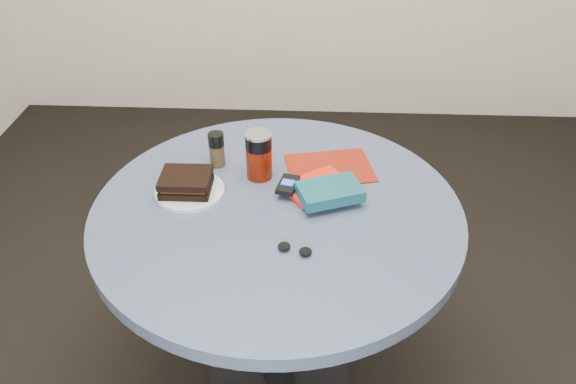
{
  "coord_description": "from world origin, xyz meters",
  "views": [
    {
      "loc": [
        0.09,
        -1.2,
        1.67
      ],
      "look_at": [
        0.03,
        0.0,
        0.8
      ],
      "focal_mm": 35.0,
      "sensor_mm": 36.0,
      "label": 1
    }
  ],
  "objects_px": {
    "sandwich": "(186,182)",
    "mp3_player": "(288,185)",
    "table": "(278,252)",
    "plate": "(190,191)",
    "soda_can": "(259,155)",
    "headphones": "(295,249)",
    "red_book": "(317,186)",
    "pepper_grinder": "(217,149)",
    "magazine": "(330,168)",
    "novel": "(330,192)"
  },
  "relations": [
    {
      "from": "soda_can",
      "to": "headphones",
      "type": "distance_m",
      "value": 0.35
    },
    {
      "from": "plate",
      "to": "soda_can",
      "type": "bearing_deg",
      "value": 26.81
    },
    {
      "from": "table",
      "to": "soda_can",
      "type": "bearing_deg",
      "value": 112.37
    },
    {
      "from": "soda_can",
      "to": "sandwich",
      "type": "bearing_deg",
      "value": -154.37
    },
    {
      "from": "sandwich",
      "to": "mp3_player",
      "type": "relative_size",
      "value": 1.44
    },
    {
      "from": "pepper_grinder",
      "to": "magazine",
      "type": "height_order",
      "value": "pepper_grinder"
    },
    {
      "from": "table",
      "to": "sandwich",
      "type": "bearing_deg",
      "value": 168.49
    },
    {
      "from": "magazine",
      "to": "headphones",
      "type": "distance_m",
      "value": 0.38
    },
    {
      "from": "soda_can",
      "to": "novel",
      "type": "distance_m",
      "value": 0.24
    },
    {
      "from": "pepper_grinder",
      "to": "red_book",
      "type": "height_order",
      "value": "pepper_grinder"
    },
    {
      "from": "red_book",
      "to": "headphones",
      "type": "bearing_deg",
      "value": -137.85
    },
    {
      "from": "novel",
      "to": "headphones",
      "type": "xyz_separation_m",
      "value": [
        -0.09,
        -0.21,
        -0.03
      ]
    },
    {
      "from": "soda_can",
      "to": "red_book",
      "type": "distance_m",
      "value": 0.19
    },
    {
      "from": "novel",
      "to": "headphones",
      "type": "distance_m",
      "value": 0.23
    },
    {
      "from": "soda_can",
      "to": "novel",
      "type": "height_order",
      "value": "soda_can"
    },
    {
      "from": "mp3_player",
      "to": "novel",
      "type": "bearing_deg",
      "value": -19.26
    },
    {
      "from": "table",
      "to": "soda_can",
      "type": "height_order",
      "value": "soda_can"
    },
    {
      "from": "magazine",
      "to": "headphones",
      "type": "height_order",
      "value": "headphones"
    },
    {
      "from": "mp3_player",
      "to": "headphones",
      "type": "xyz_separation_m",
      "value": [
        0.03,
        -0.25,
        -0.02
      ]
    },
    {
      "from": "red_book",
      "to": "mp3_player",
      "type": "distance_m",
      "value": 0.08
    },
    {
      "from": "red_book",
      "to": "headphones",
      "type": "height_order",
      "value": "red_book"
    },
    {
      "from": "headphones",
      "to": "sandwich",
      "type": "bearing_deg",
      "value": 143.22
    },
    {
      "from": "sandwich",
      "to": "mp3_player",
      "type": "bearing_deg",
      "value": 3.24
    },
    {
      "from": "sandwich",
      "to": "novel",
      "type": "relative_size",
      "value": 0.82
    },
    {
      "from": "table",
      "to": "sandwich",
      "type": "xyz_separation_m",
      "value": [
        -0.25,
        0.05,
        0.2
      ]
    },
    {
      "from": "table",
      "to": "novel",
      "type": "bearing_deg",
      "value": 10.94
    },
    {
      "from": "table",
      "to": "mp3_player",
      "type": "height_order",
      "value": "mp3_player"
    },
    {
      "from": "soda_can",
      "to": "red_book",
      "type": "xyz_separation_m",
      "value": [
        0.17,
        -0.06,
        -0.06
      ]
    },
    {
      "from": "plate",
      "to": "magazine",
      "type": "relative_size",
      "value": 0.78
    },
    {
      "from": "red_book",
      "to": "headphones",
      "type": "xyz_separation_m",
      "value": [
        -0.05,
        -0.27,
        -0.0
      ]
    },
    {
      "from": "pepper_grinder",
      "to": "red_book",
      "type": "relative_size",
      "value": 0.6
    },
    {
      "from": "soda_can",
      "to": "headphones",
      "type": "xyz_separation_m",
      "value": [
        0.11,
        -0.32,
        -0.06
      ]
    },
    {
      "from": "plate",
      "to": "headphones",
      "type": "bearing_deg",
      "value": -37.36
    },
    {
      "from": "table",
      "to": "red_book",
      "type": "bearing_deg",
      "value": 39.03
    },
    {
      "from": "soda_can",
      "to": "red_book",
      "type": "relative_size",
      "value": 0.8
    },
    {
      "from": "mp3_player",
      "to": "sandwich",
      "type": "bearing_deg",
      "value": -176.76
    },
    {
      "from": "pepper_grinder",
      "to": "headphones",
      "type": "xyz_separation_m",
      "value": [
        0.24,
        -0.38,
        -0.05
      ]
    },
    {
      "from": "table",
      "to": "mp3_player",
      "type": "xyz_separation_m",
      "value": [
        0.03,
        0.07,
        0.19
      ]
    },
    {
      "from": "table",
      "to": "red_book",
      "type": "distance_m",
      "value": 0.22
    },
    {
      "from": "table",
      "to": "novel",
      "type": "relative_size",
      "value": 6.0
    },
    {
      "from": "mp3_player",
      "to": "magazine",
      "type": "bearing_deg",
      "value": 47.02
    },
    {
      "from": "plate",
      "to": "red_book",
      "type": "bearing_deg",
      "value": 5.8
    },
    {
      "from": "sandwich",
      "to": "mp3_player",
      "type": "distance_m",
      "value": 0.28
    },
    {
      "from": "magazine",
      "to": "red_book",
      "type": "height_order",
      "value": "red_book"
    },
    {
      "from": "plate",
      "to": "soda_can",
      "type": "relative_size",
      "value": 1.36
    },
    {
      "from": "plate",
      "to": "headphones",
      "type": "distance_m",
      "value": 0.38
    },
    {
      "from": "novel",
      "to": "headphones",
      "type": "relative_size",
      "value": 1.81
    },
    {
      "from": "table",
      "to": "headphones",
      "type": "relative_size",
      "value": 10.83
    },
    {
      "from": "plate",
      "to": "pepper_grinder",
      "type": "xyz_separation_m",
      "value": [
        0.06,
        0.15,
        0.05
      ]
    },
    {
      "from": "pepper_grinder",
      "to": "magazine",
      "type": "bearing_deg",
      "value": -0.7
    }
  ]
}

